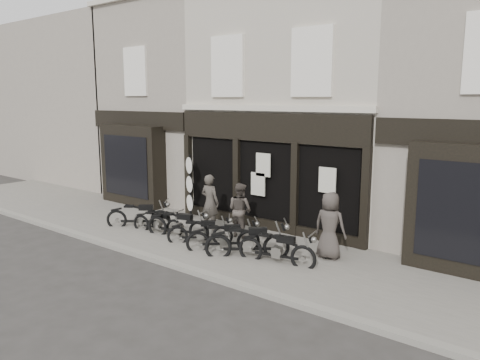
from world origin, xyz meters
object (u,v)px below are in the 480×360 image
Objects in this scene: motorcycle_6 at (277,252)px; advert_sign_post at (190,189)px; man_centre at (240,210)px; man_right at (330,225)px; motorcycle_2 at (179,227)px; motorcycle_1 at (158,224)px; man_left at (210,202)px; motorcycle_0 at (139,218)px; motorcycle_3 at (201,234)px; motorcycle_4 at (224,240)px; motorcycle_5 at (248,245)px.

advert_sign_post reaches higher than motorcycle_6.
man_centre is 0.93× the size of man_right.
motorcycle_2 is 1.18× the size of man_right.
man_left reaches higher than motorcycle_1.
advert_sign_post is at bearing 35.77° from motorcycle_0.
advert_sign_post is at bearing 109.99° from motorcycle_2.
advert_sign_post reaches higher than motorcycle_0.
motorcycle_0 reaches higher than motorcycle_3.
motorcycle_2 is (0.89, 0.04, 0.05)m from motorcycle_1.
motorcycle_1 is 1.12× the size of motorcycle_4.
motorcycle_6 is 0.91× the size of advert_sign_post.
advert_sign_post reaches higher than man_right.
man_centre is at bearing 27.75° from motorcycle_3.
motorcycle_5 is (4.68, -0.12, 0.03)m from motorcycle_0.
motorcycle_2 is 1.99m from man_centre.
motorcycle_2 reaches higher than motorcycle_3.
man_centre is 0.70× the size of advert_sign_post.
advert_sign_post is at bearing -8.85° from man_centre.
man_centre is (1.48, 1.21, 0.55)m from motorcycle_2.
motorcycle_4 is (1.93, -0.09, -0.01)m from motorcycle_2.
motorcycle_0 is 1.10× the size of motorcycle_4.
motorcycle_3 reaches higher than motorcycle_1.
motorcycle_5 reaches higher than motorcycle_0.
motorcycle_1 is at bearing 32.39° from man_centre.
advert_sign_post is (0.56, 1.86, 0.76)m from motorcycle_0.
motorcycle_4 is 0.93× the size of man_right.
man_left is (-3.45, 1.23, 0.62)m from motorcycle_6.
motorcycle_0 is 2.51m from man_left.
advert_sign_post is (-5.92, 0.77, 0.14)m from man_right.
motorcycle_5 is (3.70, -0.07, 0.08)m from motorcycle_1.
motorcycle_2 is (1.87, -0.01, 0.00)m from motorcycle_0.
motorcycle_0 is at bearing 165.01° from motorcycle_1.
motorcycle_2 reaches higher than motorcycle_4.
advert_sign_post is (-4.12, 1.98, 0.73)m from motorcycle_5.
man_centre reaches higher than motorcycle_6.
advert_sign_post reaches higher than motorcycle_5.
advert_sign_post reaches higher than motorcycle_3.
motorcycle_4 is 0.77× the size of motorcycle_6.
man_right reaches higher than motorcycle_3.
motorcycle_5 reaches higher than motorcycle_2.
man_centre is at bearing 10.92° from advert_sign_post.
motorcycle_4 is (2.82, -0.05, 0.04)m from motorcycle_1.
motorcycle_1 is 0.89m from motorcycle_2.
man_right is (4.61, 1.10, 0.61)m from motorcycle_2.
motorcycle_1 is at bearing 139.76° from motorcycle_5.
motorcycle_2 is 2.40m from advert_sign_post.
motorcycle_3 is 3.05m from advert_sign_post.
motorcycle_1 is 0.88× the size of motorcycle_2.
man_centre is at bearing 96.06° from motorcycle_5.
advert_sign_post is at bearing -26.86° from man_left.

